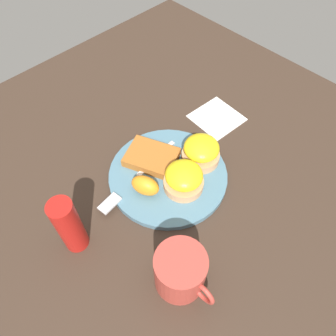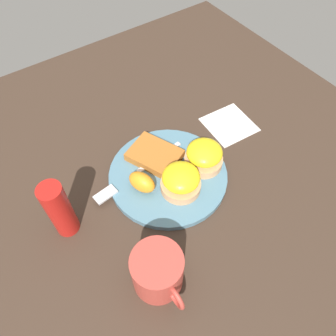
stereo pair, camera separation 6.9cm
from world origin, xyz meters
TOP-DOWN VIEW (x-y plane):
  - ground_plane at (0.00, 0.00)m, footprint 1.10×1.10m
  - plate at (0.00, 0.00)m, footprint 0.26×0.26m
  - sandwich_benedict_left at (0.05, -0.00)m, footprint 0.08×0.08m
  - sandwich_benedict_right at (0.02, 0.08)m, footprint 0.08×0.08m
  - hashbrown_patty at (-0.05, -0.00)m, footprint 0.13×0.12m
  - orange_wedge at (-0.00, -0.07)m, footprint 0.07×0.06m
  - fork at (-0.04, -0.06)m, footprint 0.04×0.23m
  - cup at (0.18, -0.14)m, footprint 0.12×0.09m
  - napkin at (-0.04, 0.21)m, footprint 0.12×0.12m
  - condiment_bottle at (-0.01, -0.23)m, footprint 0.04×0.04m

SIDE VIEW (x-z plane):
  - ground_plane at x=0.00m, z-range 0.00..0.00m
  - napkin at x=-0.04m, z-range 0.00..0.00m
  - plate at x=0.00m, z-range 0.00..0.01m
  - fork at x=-0.04m, z-range 0.01..0.02m
  - hashbrown_patty at x=-0.05m, z-range 0.01..0.03m
  - orange_wedge at x=0.00m, z-range 0.01..0.06m
  - sandwich_benedict_left at x=0.05m, z-range 0.01..0.07m
  - sandwich_benedict_right at x=0.02m, z-range 0.01..0.07m
  - cup at x=0.18m, z-range 0.00..0.09m
  - condiment_bottle at x=-0.01m, z-range 0.00..0.14m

